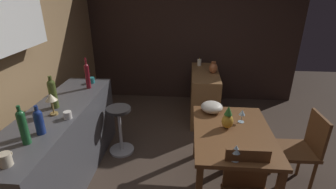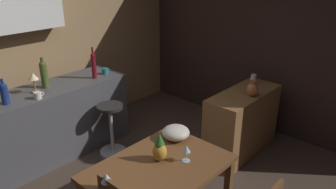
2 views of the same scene
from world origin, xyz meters
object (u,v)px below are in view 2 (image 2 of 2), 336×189
Objects in this scene: dining_table at (160,176)px; wine_bottle_cobalt at (4,92)px; bar_stool at (111,128)px; wine_glass_right at (186,150)px; sideboard_cabinet at (242,123)px; cup_teal at (105,71)px; fruit_bowl at (176,132)px; wine_glass_left at (107,179)px; vase_copper at (253,89)px; pineapple_centerpiece at (160,149)px; wine_bottle_olive at (44,73)px; wine_bottle_ruby at (94,64)px; cup_white at (38,95)px; pillar_candle_tall at (253,79)px; counter_lamp at (33,78)px.

wine_bottle_cobalt is (-0.45, 1.79, 0.39)m from dining_table.
wine_glass_right is at bearing -103.60° from bar_stool.
cup_teal is at bearing 118.09° from sideboard_cabinet.
sideboard_cabinet is at bearing 0.54° from fruit_bowl.
fruit_bowl reaches higher than sideboard_cabinet.
cup_teal is (1.33, 1.75, 0.09)m from wine_glass_left.
vase_copper is at bearing 7.86° from wine_glass_right.
pineapple_centerpiece is 0.39m from fruit_bowl.
wine_bottle_olive is (0.52, 0.13, 0.05)m from wine_bottle_cobalt.
cup_teal is (1.30, 0.01, -0.09)m from wine_bottle_cobalt.
pineapple_centerpiece is 1.59m from vase_copper.
wine_bottle_ruby reaches higher than cup_teal.
dining_table is 5.96× the size of vase_copper.
wine_bottle_olive is at bearing 73.54° from wine_glass_left.
pineapple_centerpiece reaches higher than cup_white.
pineapple_centerpiece is 1.83m from wine_bottle_ruby.
dining_table is at bearing -177.16° from vase_copper.
bar_stool is 5.78× the size of cup_teal.
wine_bottle_ruby reaches higher than wine_bottle_cobalt.
wine_bottle_ruby is at bearing 70.93° from pineapple_centerpiece.
sideboard_cabinet is 3.01× the size of wine_bottle_olive.
wine_bottle_ruby is at bearing 123.60° from sideboard_cabinet.
wine_glass_left is at bearing -174.69° from pillar_candle_tall.
cup_white is 0.23m from counter_lamp.
wine_bottle_ruby is at bearing -1.05° from wine_bottle_cobalt.
pineapple_centerpiece is at bearing -114.13° from cup_teal.
wine_glass_right is at bearing -103.52° from wine_bottle_ruby.
vase_copper is (1.09, -1.29, 0.55)m from bar_stool.
dining_table is at bearing -137.77° from pineapple_centerpiece.
wine_bottle_cobalt is at bearing 104.10° from dining_table.
dining_table is at bearing 149.38° from wine_glass_right.
wine_glass_left is 2.14m from vase_copper.
wine_bottle_cobalt reaches higher than fruit_bowl.
vase_copper is (1.45, 0.20, 0.06)m from wine_glass_right.
fruit_bowl is 1.60m from cup_white.
wine_glass_left is at bearing -101.41° from cup_white.
vase_copper is (2.10, -1.71, -0.12)m from wine_bottle_cobalt.
cup_teal is (0.84, 1.80, 0.30)m from dining_table.
counter_lamp is 1.68× the size of pillar_candle_tall.
wine_glass_left is at bearing -128.44° from bar_stool.
wine_bottle_cobalt is at bearing 88.85° from wine_glass_left.
wine_bottle_ruby is at bearing 56.41° from wine_glass_left.
wine_bottle_cobalt is (-0.87, 1.60, 0.23)m from fruit_bowl.
wine_bottle_cobalt reaches higher than pineapple_centerpiece.
dining_table is 1.89m from wine_bottle_cobalt.
fruit_bowl is 1.62m from wine_bottle_ruby.
dining_table is 1.91m from counter_lamp.
wine_bottle_olive is at bearing 170.85° from cup_teal.
pineapple_centerpiece is at bearing -82.32° from cup_white.
wine_glass_left is 1.34× the size of cup_teal.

